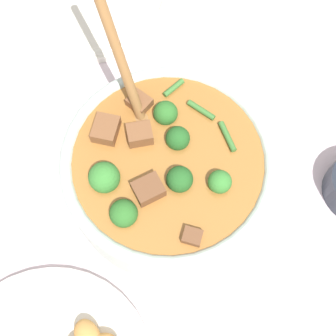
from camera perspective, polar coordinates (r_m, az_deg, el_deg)
The scene contains 2 objects.
ground_plane at distance 0.64m, azimuth 0.00°, elevation -1.97°, with size 4.00×4.00×0.00m, color silver.
stew_bowl at distance 0.59m, azimuth -0.09°, elevation -0.18°, with size 0.31×0.26×0.29m.
Camera 1 is at (0.20, -0.09, 0.60)m, focal length 50.00 mm.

